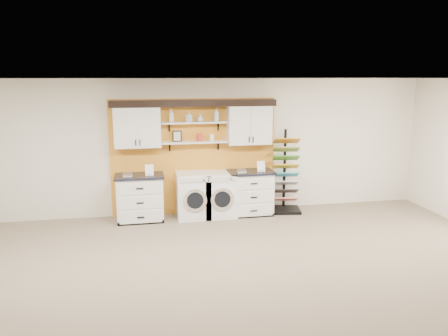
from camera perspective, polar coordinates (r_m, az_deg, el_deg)
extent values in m
plane|color=#837058|center=(5.77, 1.26, -17.59)|extent=(10.00, 10.00, 0.00)
plane|color=white|center=(5.02, 1.41, 11.46)|extent=(10.00, 10.00, 0.00)
plane|color=silver|center=(9.08, -3.99, 2.76)|extent=(10.00, 0.00, 10.00)
cube|color=orange|center=(9.08, -3.95, 1.48)|extent=(3.40, 0.07, 2.40)
cube|color=white|center=(8.76, -11.27, 5.39)|extent=(0.90, 0.34, 0.84)
cube|color=white|center=(8.59, -12.74, 5.20)|extent=(0.42, 0.01, 0.78)
cube|color=white|center=(8.59, -9.80, 5.32)|extent=(0.42, 0.01, 0.78)
cube|color=white|center=(9.03, 3.29, 5.78)|extent=(0.90, 0.34, 0.84)
cube|color=white|center=(8.81, 2.18, 5.64)|extent=(0.42, 0.01, 0.78)
cube|color=white|center=(8.92, 4.95, 5.68)|extent=(0.42, 0.01, 0.78)
cube|color=white|center=(8.87, -3.85, 3.39)|extent=(1.32, 0.28, 0.03)
cube|color=white|center=(8.82, -3.88, 5.96)|extent=(1.32, 0.28, 0.03)
cube|color=black|center=(8.81, -3.94, 8.56)|extent=(3.30, 0.40, 0.10)
cube|color=black|center=(8.62, -3.77, 8.09)|extent=(3.30, 0.04, 0.04)
cube|color=black|center=(8.86, -6.15, 4.16)|extent=(0.18, 0.02, 0.22)
cube|color=beige|center=(8.86, -6.14, 4.15)|extent=(0.14, 0.01, 0.18)
cylinder|color=red|center=(8.87, -3.21, 4.01)|extent=(0.11, 0.11, 0.16)
cylinder|color=silver|center=(8.90, -1.61, 4.00)|extent=(0.10, 0.10, 0.14)
cube|color=white|center=(8.88, -10.90, -3.94)|extent=(0.89, 0.60, 0.89)
cube|color=black|center=(8.75, -10.78, -7.01)|extent=(0.89, 0.06, 0.07)
cube|color=black|center=(8.77, -11.01, -1.00)|extent=(0.95, 0.66, 0.04)
cube|color=white|center=(8.52, -10.97, -2.62)|extent=(0.82, 0.02, 0.25)
cube|color=white|center=(8.59, -10.89, -4.48)|extent=(0.82, 0.02, 0.25)
cube|color=white|center=(8.68, -10.82, -6.31)|extent=(0.82, 0.02, 0.25)
cube|color=white|center=(9.15, 3.41, -3.31)|extent=(0.88, 0.60, 0.88)
cube|color=black|center=(9.02, 3.81, -6.25)|extent=(0.88, 0.06, 0.07)
cube|color=black|center=(9.04, 3.45, -0.49)|extent=(0.94, 0.66, 0.04)
cube|color=white|center=(8.80, 3.92, -2.03)|extent=(0.80, 0.02, 0.24)
cube|color=white|center=(8.87, 3.90, -3.82)|extent=(0.80, 0.02, 0.24)
cube|color=white|center=(8.95, 3.87, -5.57)|extent=(0.80, 0.02, 0.24)
cube|color=white|center=(8.94, -4.07, -3.55)|extent=(0.66, 0.66, 0.93)
cube|color=silver|center=(8.51, -3.84, -1.57)|extent=(0.57, 0.02, 0.10)
cylinder|color=silver|center=(8.62, -3.80, -4.22)|extent=(0.47, 0.05, 0.47)
cylinder|color=black|center=(8.60, -3.78, -4.27)|extent=(0.33, 0.03, 0.33)
cube|color=white|center=(9.01, -0.63, -3.41)|extent=(0.66, 0.66, 0.92)
cube|color=silver|center=(8.60, -0.24, -1.48)|extent=(0.56, 0.02, 0.10)
cylinder|color=silver|center=(8.70, -0.23, -4.08)|extent=(0.46, 0.05, 0.46)
cylinder|color=black|center=(8.68, -0.20, -4.12)|extent=(0.33, 0.03, 0.33)
cube|color=black|center=(9.48, 7.92, -5.44)|extent=(0.72, 0.63, 0.06)
cube|color=black|center=(9.44, 7.90, -0.06)|extent=(0.06, 0.06, 1.70)
cube|color=#ED7769|center=(9.43, 7.94, -4.05)|extent=(0.57, 0.39, 0.15)
cube|color=black|center=(9.39, 7.97, -2.99)|extent=(0.57, 0.39, 0.15)
cube|color=#BBBBBB|center=(9.34, 8.00, -1.93)|extent=(0.57, 0.39, 0.15)
cube|color=teal|center=(9.30, 8.04, -0.85)|extent=(0.57, 0.39, 0.15)
cube|color=orange|center=(9.26, 8.07, 0.24)|extent=(0.57, 0.39, 0.15)
cube|color=#358B25|center=(9.23, 8.10, 1.33)|extent=(0.57, 0.39, 0.15)
cube|color=olive|center=(9.20, 8.13, 2.44)|extent=(0.57, 0.39, 0.15)
cube|color=#BA7715|center=(9.17, 8.17, 3.55)|extent=(0.57, 0.39, 0.15)
imported|color=silver|center=(8.76, -6.89, 6.81)|extent=(0.12, 0.12, 0.26)
imported|color=silver|center=(8.79, -4.61, 6.71)|extent=(0.13, 0.13, 0.21)
imported|color=silver|center=(8.82, -3.12, 6.56)|extent=(0.13, 0.13, 0.15)
imported|color=silver|center=(8.87, -0.99, 7.00)|extent=(0.15, 0.15, 0.27)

